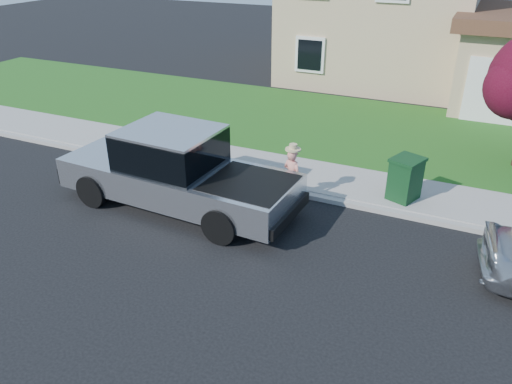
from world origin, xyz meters
TOP-DOWN VIEW (x-y plane):
  - ground at (0.00, 0.00)m, footprint 80.00×80.00m
  - curb at (1.00, 2.90)m, footprint 40.00×0.20m
  - sidewalk at (1.00, 4.00)m, footprint 40.00×2.00m
  - lawn at (1.00, 8.50)m, footprint 40.00×7.00m
  - house at (1.31, 16.38)m, footprint 14.00×11.30m
  - pickup_truck at (-1.73, 1.12)m, footprint 6.29×2.54m
  - woman at (0.80, 2.48)m, footprint 0.62×0.51m
  - trash_bin at (3.42, 3.61)m, footprint 0.91×0.97m

SIDE VIEW (x-z plane):
  - ground at x=0.00m, z-range 0.00..0.00m
  - lawn at x=1.00m, z-range 0.00..0.10m
  - curb at x=1.00m, z-range 0.00..0.12m
  - sidewalk at x=1.00m, z-range 0.00..0.15m
  - trash_bin at x=3.42m, z-range 0.16..1.26m
  - woman at x=0.80m, z-range -0.04..1.57m
  - pickup_truck at x=-1.73m, z-range -0.07..1.97m
  - house at x=1.31m, z-range -0.26..6.59m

